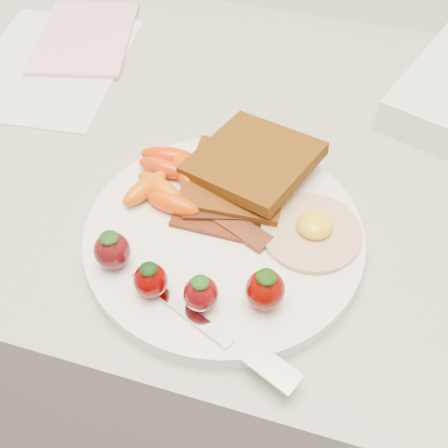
# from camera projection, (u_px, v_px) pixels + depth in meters

# --- Properties ---
(counter) EXTENTS (2.00, 0.60, 0.90)m
(counter) POSITION_uv_depth(u_px,v_px,m) (233.00, 335.00, 0.99)
(counter) COLOR gray
(counter) RESTS_ON ground
(plate) EXTENTS (0.27, 0.27, 0.02)m
(plate) POSITION_uv_depth(u_px,v_px,m) (224.00, 236.00, 0.55)
(plate) COLOR white
(plate) RESTS_ON counter
(toast_lower) EXTENTS (0.11, 0.11, 0.01)m
(toast_lower) POSITION_uv_depth(u_px,v_px,m) (237.00, 180.00, 0.57)
(toast_lower) COLOR #4F330C
(toast_lower) RESTS_ON plate
(toast_upper) EXTENTS (0.14, 0.14, 0.03)m
(toast_upper) POSITION_uv_depth(u_px,v_px,m) (253.00, 160.00, 0.57)
(toast_upper) COLOR #401A05
(toast_upper) RESTS_ON toast_lower
(fried_egg) EXTENTS (0.11, 0.11, 0.02)m
(fried_egg) POSITION_uv_depth(u_px,v_px,m) (312.00, 230.00, 0.53)
(fried_egg) COLOR beige
(fried_egg) RESTS_ON plate
(bacon_strips) EXTENTS (0.10, 0.06, 0.01)m
(bacon_strips) POSITION_uv_depth(u_px,v_px,m) (224.00, 220.00, 0.54)
(bacon_strips) COLOR black
(bacon_strips) RESTS_ON plate
(baby_carrots) EXTENTS (0.09, 0.10, 0.02)m
(baby_carrots) POSITION_uv_depth(u_px,v_px,m) (165.00, 178.00, 0.57)
(baby_carrots) COLOR red
(baby_carrots) RESTS_ON plate
(strawberries) EXTENTS (0.17, 0.05, 0.04)m
(strawberries) POSITION_uv_depth(u_px,v_px,m) (185.00, 277.00, 0.48)
(strawberries) COLOR #4D0A0D
(strawberries) RESTS_ON plate
(fork) EXTENTS (0.17, 0.08, 0.00)m
(fork) POSITION_uv_depth(u_px,v_px,m) (221.00, 334.00, 0.46)
(fork) COLOR silver
(fork) RESTS_ON plate
(paper_sheet) EXTENTS (0.21, 0.27, 0.00)m
(paper_sheet) POSITION_uv_depth(u_px,v_px,m) (50.00, 65.00, 0.74)
(paper_sheet) COLOR white
(paper_sheet) RESTS_ON counter
(notepad) EXTENTS (0.16, 0.20, 0.01)m
(notepad) POSITION_uv_depth(u_px,v_px,m) (85.00, 37.00, 0.78)
(notepad) COLOR beige
(notepad) RESTS_ON paper_sheet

